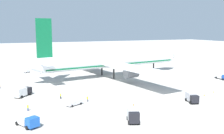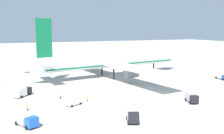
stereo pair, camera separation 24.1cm
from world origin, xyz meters
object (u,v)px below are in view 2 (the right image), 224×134
Objects in this scene: service_truck_0 at (133,115)px; ground_worker_0 at (27,108)px; service_van at (74,102)px; traffic_cone_3 at (214,92)px; service_truck_4 at (22,91)px; service_truck_3 at (222,76)px; traffic_cone_4 at (204,95)px; traffic_cone_0 at (122,62)px; ground_worker_1 at (87,99)px; baggage_cart_1 at (27,71)px; airliner at (111,61)px; ground_worker_3 at (0,86)px; traffic_cone_2 at (194,96)px; ground_worker_2 at (60,96)px; service_truck_2 at (192,97)px; traffic_cone_1 at (133,105)px; service_truck_1 at (27,121)px.

service_truck_0 is 3.07× the size of ground_worker_0.
service_van is 46.56m from traffic_cone_3.
service_truck_3 is at bearing -3.12° from service_truck_4.
service_van reaches higher than traffic_cone_4.
service_truck_0 is 39.91m from service_truck_4.
traffic_cone_0 is at bearing 50.05° from ground_worker_0.
service_van is at bearing -0.05° from ground_worker_0.
service_truck_3 is at bearing 38.36° from traffic_cone_3.
ground_worker_0 is 1.04× the size of ground_worker_1.
traffic_cone_4 is (46.18, -68.80, -0.42)m from baggage_cart_1.
service_truck_3 reaches higher than baggage_cart_1.
airliner is 45.77m from traffic_cone_3.
service_truck_4 is at bearing -97.90° from baggage_cart_1.
ground_worker_3 reaches higher than traffic_cone_2.
service_truck_0 is 2.98× the size of ground_worker_2.
ground_worker_3 is (-50.17, 41.77, -0.67)m from service_truck_2.
service_van is 9.26× the size of traffic_cone_4.
ground_worker_1 is at bearing 166.37° from traffic_cone_4.
service_truck_2 is 9.63× the size of traffic_cone_4.
baggage_cart_1 reaches higher than traffic_cone_1.
traffic_cone_3 is (48.27, -12.98, -0.61)m from ground_worker_2.
ground_worker_2 is 41.49m from traffic_cone_2.
airliner is at bearing 103.15° from traffic_cone_2.
ground_worker_0 is (-12.39, 0.01, -0.18)m from service_van.
traffic_cone_2 is (49.33, -21.64, -1.34)m from service_truck_4.
ground_worker_2 reaches higher than traffic_cone_2.
ground_worker_2 is at bearing 111.54° from service_truck_0.
service_truck_0 is 3.14× the size of ground_worker_3.
service_truck_2 is (45.44, 0.20, 0.23)m from service_truck_1.
ground_worker_2 is 3.17× the size of traffic_cone_2.
service_truck_2 is at bearing -84.55° from airliner.
ground_worker_1 is (10.34, -60.11, 0.13)m from baggage_cart_1.
service_truck_2 is 30.14m from ground_worker_1.
traffic_cone_1 and traffic_cone_2 have the same top height.
ground_worker_0 is at bearing -141.32° from ground_worker_2.
service_truck_0 is at bearing -156.50° from traffic_cone_2.
ground_worker_2 is at bearing 160.36° from traffic_cone_4.
traffic_cone_1 is 31.53m from traffic_cone_3.
ground_worker_2 is (10.44, 8.36, 0.03)m from ground_worker_0.
service_truck_4 is 20.02m from service_van.
baggage_cart_1 is at bearing 123.87° from traffic_cone_4.
ground_worker_3 is at bearing 140.22° from service_truck_2.
service_truck_3 is 3.70× the size of ground_worker_2.
service_truck_3 is (80.41, 22.63, 0.01)m from service_truck_1.
service_truck_1 is 12.54× the size of traffic_cone_3.
ground_worker_1 is 36.86m from ground_worker_3.
baggage_cart_1 is 62.42m from ground_worker_0.
service_truck_1 is (-40.93, -47.56, -5.68)m from airliner.
service_truck_3 reaches higher than traffic_cone_3.
traffic_cone_2 is (5.36, 5.09, -1.23)m from service_truck_2.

